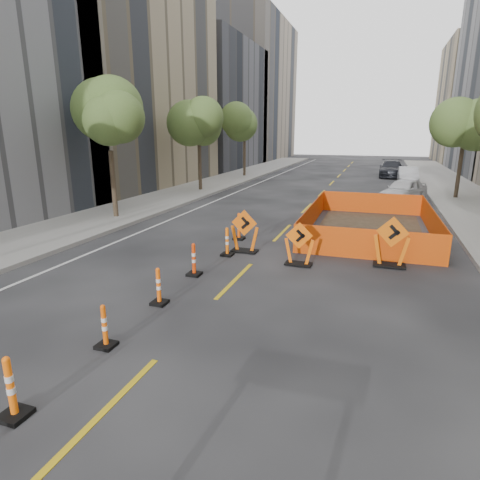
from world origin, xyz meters
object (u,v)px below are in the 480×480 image
at_px(channelizer_3, 159,286).
at_px(parked_car_near, 404,190).
at_px(channelizer_4, 194,259).
at_px(channelizer_2, 105,326).
at_px(parked_car_far, 391,169).
at_px(channelizer_6, 239,226).
at_px(parked_car_mid, 408,176).
at_px(chevron_sign_center, 299,244).
at_px(chevron_sign_right, 392,242).
at_px(channelizer_5, 227,242).
at_px(chevron_sign_left, 245,231).
at_px(channelizer_1, 11,388).

xyz_separation_m(channelizer_3, parked_car_near, (6.42, 18.19, 0.23)).
bearing_deg(channelizer_3, channelizer_4, 91.87).
distance_m(channelizer_2, parked_car_far, 35.52).
height_order(channelizer_6, parked_car_far, parked_car_far).
bearing_deg(parked_car_near, channelizer_6, -94.66).
distance_m(parked_car_near, parked_car_mid, 9.35).
xyz_separation_m(channelizer_4, parked_car_mid, (7.22, 25.34, 0.18)).
bearing_deg(channelizer_4, chevron_sign_center, 35.31).
relative_size(parked_car_near, parked_car_far, 0.78).
bearing_deg(channelizer_4, chevron_sign_right, 26.54).
bearing_deg(channelizer_5, channelizer_2, -91.01).
bearing_deg(channelizer_3, parked_car_mid, 75.43).
bearing_deg(parked_car_near, parked_car_mid, 110.36).
height_order(channelizer_2, channelizer_5, channelizer_5).
distance_m(channelizer_4, parked_car_far, 31.26).
distance_m(channelizer_3, chevron_sign_right, 7.40).
distance_m(channelizer_5, chevron_sign_right, 5.37).
relative_size(channelizer_6, parked_car_near, 0.26).
height_order(channelizer_3, channelizer_6, channelizer_6).
bearing_deg(channelizer_6, chevron_sign_left, -64.07).
height_order(channelizer_2, parked_car_mid, parked_car_mid).
xyz_separation_m(chevron_sign_left, parked_car_near, (5.83, 13.21, -0.06)).
xyz_separation_m(channelizer_3, chevron_sign_center, (2.71, 4.14, 0.23)).
bearing_deg(channelizer_3, parked_car_far, 79.69).
distance_m(channelizer_2, parked_car_near, 21.34).
distance_m(channelizer_5, channelizer_6, 2.20).
xyz_separation_m(parked_car_near, parked_car_far, (-0.45, 14.66, 0.06)).
bearing_deg(channelizer_1, channelizer_6, 91.06).
height_order(channelizer_2, chevron_sign_left, chevron_sign_left).
relative_size(channelizer_5, chevron_sign_center, 0.71).
bearing_deg(chevron_sign_right, channelizer_1, -112.75).
xyz_separation_m(channelizer_4, chevron_sign_right, (5.56, 2.78, 0.32)).
bearing_deg(parked_car_far, channelizer_6, -102.71).
relative_size(channelizer_4, chevron_sign_left, 0.65).
height_order(channelizer_1, parked_car_mid, parked_car_mid).
relative_size(parked_car_near, parked_car_mid, 1.00).
height_order(channelizer_3, chevron_sign_center, chevron_sign_center).
xyz_separation_m(channelizer_6, chevron_sign_right, (5.65, -1.58, 0.28)).
distance_m(channelizer_4, parked_car_near, 17.28).
distance_m(channelizer_3, parked_car_mid, 28.43).
bearing_deg(chevron_sign_right, channelizer_6, 172.04).
bearing_deg(channelizer_5, channelizer_4, -96.08).
distance_m(channelizer_1, chevron_sign_left, 9.35).
xyz_separation_m(chevron_sign_left, chevron_sign_center, (2.11, -0.83, -0.06)).
bearing_deg(chevron_sign_right, chevron_sign_left, -172.64).
bearing_deg(parked_car_near, parked_car_far, 116.58).
height_order(channelizer_4, chevron_sign_center, chevron_sign_center).
relative_size(chevron_sign_left, parked_car_mid, 0.37).
distance_m(chevron_sign_center, chevron_sign_right, 2.90).
relative_size(chevron_sign_right, parked_car_near, 0.40).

